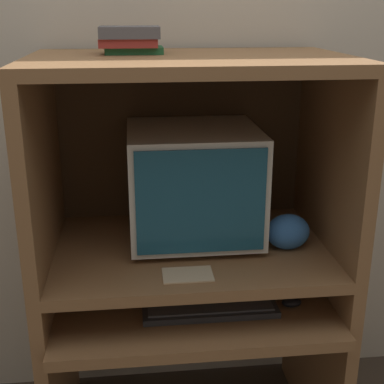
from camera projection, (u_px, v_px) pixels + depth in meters
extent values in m
cube|color=beige|center=(179.00, 73.00, 1.98)|extent=(6.00, 0.06, 2.60)
cube|color=brown|center=(60.00, 371.00, 1.90)|extent=(0.04, 0.64, 0.61)
cube|color=brown|center=(314.00, 353.00, 2.00)|extent=(0.04, 0.64, 0.61)
cube|color=brown|center=(195.00, 314.00, 1.72)|extent=(0.89, 0.45, 0.04)
cube|color=brown|center=(51.00, 274.00, 1.77)|extent=(0.04, 0.64, 0.16)
cube|color=brown|center=(323.00, 260.00, 1.87)|extent=(0.04, 0.64, 0.16)
cube|color=brown|center=(190.00, 250.00, 1.80)|extent=(0.89, 0.64, 0.04)
cube|color=brown|center=(40.00, 161.00, 1.65)|extent=(0.04, 0.64, 0.62)
cube|color=brown|center=(332.00, 152.00, 1.74)|extent=(0.04, 0.64, 0.62)
cube|color=brown|center=(190.00, 62.00, 1.60)|extent=(0.89, 0.64, 0.04)
cube|color=#48321E|center=(181.00, 135.00, 1.98)|extent=(0.89, 0.01, 0.62)
cylinder|color=beige|center=(193.00, 233.00, 1.87)|extent=(0.23, 0.23, 0.02)
cube|color=beige|center=(193.00, 181.00, 1.80)|extent=(0.43, 0.41, 0.36)
cube|color=navy|center=(201.00, 202.00, 1.61)|extent=(0.40, 0.01, 0.33)
cube|color=#2D2D30|center=(210.00, 307.00, 1.71)|extent=(0.43, 0.15, 0.02)
cube|color=#474749|center=(210.00, 304.00, 1.71)|extent=(0.40, 0.12, 0.01)
ellipsoid|color=black|center=(292.00, 302.00, 1.73)|extent=(0.07, 0.04, 0.03)
ellipsoid|color=#336BB7|center=(288.00, 232.00, 1.76)|extent=(0.14, 0.11, 0.12)
cube|color=#236638|center=(134.00, 50.00, 1.66)|extent=(0.18, 0.12, 0.02)
cube|color=maroon|center=(128.00, 42.00, 1.64)|extent=(0.18, 0.14, 0.03)
cube|color=#4C4C51|center=(129.00, 32.00, 1.63)|extent=(0.18, 0.14, 0.03)
cube|color=#CCB28C|center=(188.00, 275.00, 1.59)|extent=(0.15, 0.10, 0.00)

